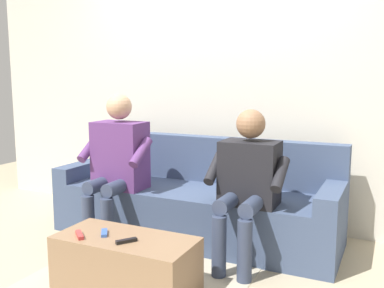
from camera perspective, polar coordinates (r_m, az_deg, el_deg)
ground_plane at (r=3.21m, az=-5.07°, el=-15.86°), size 8.00×8.00×0.00m
back_wall at (r=4.04m, az=3.72°, el=7.85°), size 5.21×0.06×2.55m
couch at (r=3.70m, az=0.50°, el=-7.82°), size 2.38×0.75×0.82m
coffee_table at (r=2.88m, az=-8.65°, el=-15.19°), size 0.89×0.42×0.34m
person_left_seated at (r=3.11m, az=7.24°, el=-4.41°), size 0.56×0.55×1.11m
person_right_seated at (r=3.60m, az=-9.81°, el=-1.92°), size 0.58×0.50×1.20m
remote_blue at (r=2.88m, az=-11.44°, el=-11.35°), size 0.10×0.12×0.02m
remote_black at (r=2.72m, az=-8.60°, el=-12.46°), size 0.10×0.12×0.02m
remote_red at (r=2.88m, az=-14.54°, el=-11.46°), size 0.13×0.12×0.02m
floor_rug at (r=3.04m, az=-7.17°, el=-17.23°), size 1.39×1.38×0.01m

